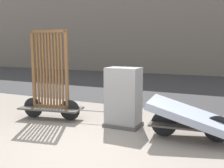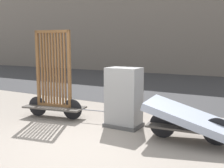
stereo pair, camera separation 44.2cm
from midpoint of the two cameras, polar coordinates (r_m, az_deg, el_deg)
ground_plane at (r=4.94m, az=-9.38°, el=-13.56°), size 60.00×60.00×0.00m
road_strip at (r=12.55m, az=12.92°, el=-0.35°), size 56.00×9.84×0.01m
bike_cart_with_bedframe at (r=6.76m, az=-15.05°, el=-1.04°), size 2.29×0.87×2.22m
bike_cart_with_mattress at (r=5.34m, az=14.44°, el=-7.06°), size 2.34×1.18×0.78m
utility_cabinet at (r=5.95m, az=0.36°, el=-3.33°), size 0.81×0.57×1.35m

